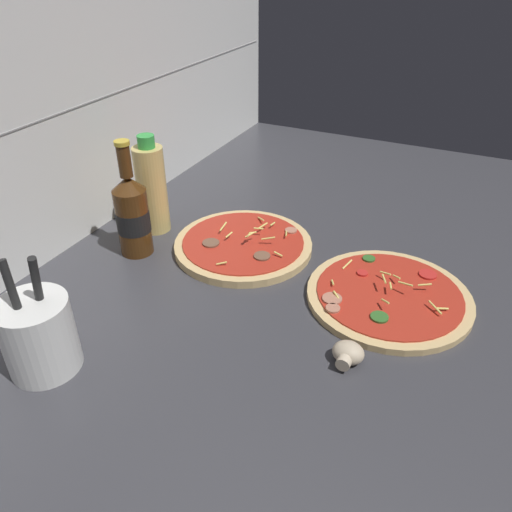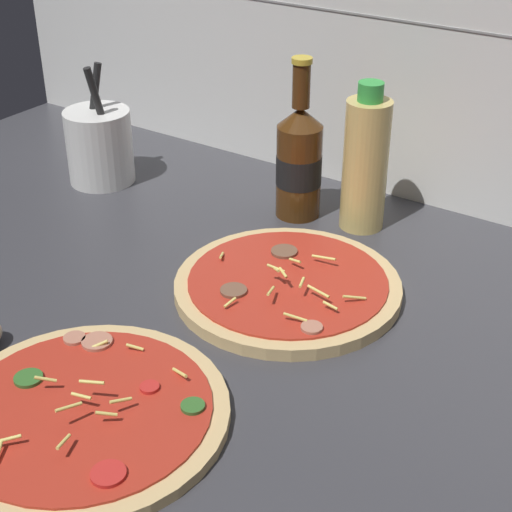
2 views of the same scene
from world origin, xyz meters
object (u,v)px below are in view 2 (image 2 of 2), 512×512
at_px(pizza_near, 85,413).
at_px(utensil_crock, 100,145).
at_px(oil_bottle, 362,162).
at_px(pizza_far, 287,286).
at_px(beer_bottle, 299,160).

height_order(pizza_near, utensil_crock, utensil_crock).
height_order(pizza_near, oil_bottle, oil_bottle).
bearing_deg(oil_bottle, pizza_far, -86.81).
height_order(oil_bottle, utensil_crock, oil_bottle).
bearing_deg(pizza_far, oil_bottle, 93.19).
xyz_separation_m(pizza_far, utensil_crock, (-0.44, 0.12, 0.05)).
relative_size(pizza_far, beer_bottle, 1.20).
distance_m(beer_bottle, oil_bottle, 0.10).
relative_size(pizza_near, utensil_crock, 1.50).
bearing_deg(oil_bottle, beer_bottle, -167.44).
bearing_deg(pizza_near, pizza_far, 82.14).
bearing_deg(pizza_far, beer_bottle, 118.14).
height_order(pizza_far, oil_bottle, oil_bottle).
bearing_deg(beer_bottle, pizza_far, -61.86).
bearing_deg(pizza_near, utensil_crock, 131.94).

